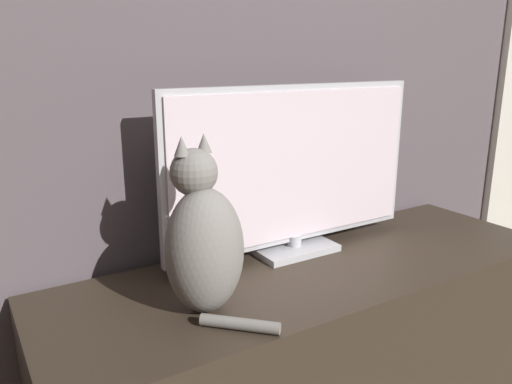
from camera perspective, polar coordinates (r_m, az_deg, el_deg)
The scene contains 3 objects.
tv_stand at distance 1.61m, azimuth 6.72°, elevation -16.94°, with size 1.59×0.52×0.52m.
tv at distance 1.51m, azimuth 4.50°, elevation 2.50°, with size 0.87×0.15×0.52m.
cat at distance 1.18m, azimuth -6.12°, elevation -5.73°, with size 0.22×0.30×0.42m.
Camera 1 is at (-0.86, -0.14, 1.11)m, focal length 35.00 mm.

